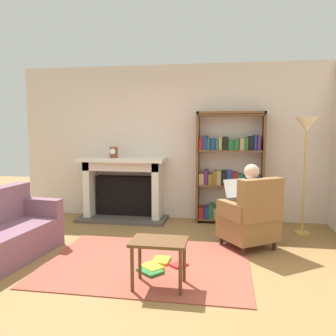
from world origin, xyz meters
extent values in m
plane|color=olive|center=(0.00, 0.00, 0.00)|extent=(14.00, 14.00, 0.00)
cube|color=beige|center=(0.00, 2.55, 1.35)|extent=(5.60, 0.10, 2.70)
cube|color=#9C4637|center=(0.00, 0.30, 0.01)|extent=(2.40, 1.80, 0.01)
cube|color=#4C4742|center=(-0.88, 2.18, 0.03)|extent=(1.54, 0.64, 0.05)
cube|color=black|center=(-0.88, 2.40, 0.40)|extent=(1.02, 0.20, 0.70)
cube|color=silver|center=(-1.49, 2.28, 0.52)|extent=(0.12, 0.44, 1.04)
cube|color=silver|center=(-0.27, 2.28, 0.52)|extent=(0.12, 0.44, 1.04)
cube|color=silver|center=(-0.88, 2.28, 0.96)|extent=(1.34, 0.44, 0.16)
cube|color=silver|center=(-0.88, 2.22, 1.07)|extent=(1.50, 0.56, 0.06)
cylinder|color=brown|center=(-1.02, 2.20, 1.19)|extent=(0.14, 0.14, 0.19)
cylinder|color=white|center=(-1.02, 2.14, 1.21)|extent=(0.10, 0.01, 0.10)
cube|color=brown|center=(0.42, 2.34, 0.94)|extent=(0.04, 0.32, 1.88)
cube|color=brown|center=(1.51, 2.34, 0.94)|extent=(0.04, 0.32, 1.88)
cube|color=brown|center=(0.97, 2.34, 1.86)|extent=(1.13, 0.32, 0.04)
cube|color=brown|center=(0.97, 2.34, 0.06)|extent=(1.09, 0.32, 0.02)
cube|color=maroon|center=(0.50, 2.33, 0.16)|extent=(0.09, 0.26, 0.18)
cube|color=navy|center=(0.59, 2.33, 0.17)|extent=(0.07, 0.26, 0.20)
cube|color=#1E592D|center=(0.67, 2.33, 0.19)|extent=(0.08, 0.26, 0.24)
cube|color=#997F4C|center=(0.75, 2.33, 0.17)|extent=(0.08, 0.26, 0.19)
cube|color=#1E592D|center=(0.83, 2.33, 0.20)|extent=(0.07, 0.26, 0.25)
cube|color=#4C1E59|center=(0.91, 2.33, 0.18)|extent=(0.08, 0.26, 0.21)
cube|color=brown|center=(1.00, 2.33, 0.16)|extent=(0.08, 0.26, 0.17)
cube|color=black|center=(1.08, 2.33, 0.19)|extent=(0.05, 0.26, 0.24)
cube|color=#4C1E59|center=(1.14, 2.33, 0.16)|extent=(0.04, 0.26, 0.17)
cube|color=maroon|center=(1.20, 2.33, 0.17)|extent=(0.07, 0.26, 0.20)
cube|color=navy|center=(1.27, 2.33, 0.16)|extent=(0.05, 0.26, 0.17)
cube|color=#4C1E59|center=(1.33, 2.33, 0.16)|extent=(0.06, 0.26, 0.18)
cube|color=black|center=(1.40, 2.33, 0.16)|extent=(0.07, 0.26, 0.17)
cube|color=#997F4C|center=(1.46, 2.33, 0.19)|extent=(0.05, 0.26, 0.24)
cube|color=brown|center=(0.97, 2.34, 0.65)|extent=(1.09, 0.32, 0.02)
cube|color=#997F4C|center=(0.50, 2.33, 0.75)|extent=(0.08, 0.26, 0.18)
cube|color=#4C1E59|center=(0.57, 2.33, 0.78)|extent=(0.06, 0.26, 0.24)
cube|color=brown|center=(0.65, 2.33, 0.75)|extent=(0.08, 0.26, 0.18)
cube|color=brown|center=(0.72, 2.33, 0.78)|extent=(0.05, 0.26, 0.23)
cube|color=#997F4C|center=(0.79, 2.33, 0.78)|extent=(0.08, 0.26, 0.23)
cube|color=black|center=(0.87, 2.33, 0.77)|extent=(0.08, 0.26, 0.23)
cube|color=navy|center=(0.96, 2.33, 0.78)|extent=(0.08, 0.26, 0.24)
cube|color=maroon|center=(1.05, 2.33, 0.76)|extent=(0.08, 0.26, 0.21)
cube|color=#1E592D|center=(1.14, 2.33, 0.75)|extent=(0.09, 0.26, 0.19)
cube|color=navy|center=(1.22, 2.33, 0.74)|extent=(0.07, 0.26, 0.16)
cube|color=maroon|center=(1.29, 2.33, 0.74)|extent=(0.05, 0.26, 0.16)
cube|color=#997F4C|center=(1.36, 2.33, 0.74)|extent=(0.08, 0.26, 0.17)
cube|color=navy|center=(1.43, 2.33, 0.75)|extent=(0.05, 0.26, 0.17)
cube|color=brown|center=(0.97, 2.34, 1.23)|extent=(1.09, 0.32, 0.02)
cube|color=maroon|center=(0.48, 2.33, 1.34)|extent=(0.06, 0.26, 0.19)
cube|color=navy|center=(0.55, 2.33, 1.36)|extent=(0.07, 0.26, 0.23)
cube|color=#1E592D|center=(0.61, 2.33, 1.34)|extent=(0.04, 0.26, 0.19)
cube|color=navy|center=(0.68, 2.33, 1.34)|extent=(0.08, 0.26, 0.19)
cube|color=#1E592D|center=(0.75, 2.33, 1.33)|extent=(0.04, 0.26, 0.17)
cube|color=#997F4C|center=(0.80, 2.33, 1.35)|extent=(0.05, 0.26, 0.21)
cube|color=black|center=(0.88, 2.33, 1.35)|extent=(0.09, 0.26, 0.22)
cube|color=#1E592D|center=(0.98, 2.33, 1.33)|extent=(0.09, 0.26, 0.17)
cube|color=#1E592D|center=(1.07, 2.33, 1.34)|extent=(0.07, 0.26, 0.18)
cube|color=#997F4C|center=(1.15, 2.33, 1.34)|extent=(0.08, 0.26, 0.20)
cube|color=#1E592D|center=(1.23, 2.33, 1.35)|extent=(0.05, 0.26, 0.21)
cube|color=black|center=(1.30, 2.33, 1.36)|extent=(0.08, 0.26, 0.23)
cube|color=navy|center=(1.37, 2.33, 1.37)|extent=(0.04, 0.26, 0.25)
cube|color=#4C1E59|center=(1.42, 2.33, 1.37)|extent=(0.05, 0.26, 0.24)
cube|color=brown|center=(0.97, 2.34, 1.82)|extent=(1.09, 0.32, 0.02)
cylinder|color=#331E14|center=(1.28, 1.44, 0.06)|extent=(0.05, 0.05, 0.12)
cylinder|color=#331E14|center=(0.86, 1.14, 0.06)|extent=(0.05, 0.05, 0.12)
cylinder|color=#331E14|center=(1.56, 1.05, 0.06)|extent=(0.05, 0.05, 0.12)
cylinder|color=#331E14|center=(1.14, 0.75, 0.06)|extent=(0.05, 0.05, 0.12)
cube|color=brown|center=(1.21, 1.10, 0.27)|extent=(0.87, 0.86, 0.30)
cube|color=brown|center=(1.35, 0.90, 0.70)|extent=(0.61, 0.50, 0.55)
cube|color=brown|center=(1.43, 1.25, 0.53)|extent=(0.41, 0.51, 0.22)
cube|color=brown|center=(0.99, 0.94, 0.53)|extent=(0.41, 0.51, 0.22)
cube|color=white|center=(1.24, 1.06, 0.67)|extent=(0.38, 0.35, 0.50)
sphere|color=#D8AD8C|center=(1.24, 1.06, 1.04)|extent=(0.20, 0.20, 0.20)
cube|color=#191E3F|center=(1.19, 1.27, 0.47)|extent=(0.33, 0.39, 0.12)
cube|color=#191E3F|center=(1.06, 1.17, 0.47)|extent=(0.33, 0.39, 0.12)
cylinder|color=#191E3F|center=(1.08, 1.42, 0.21)|extent=(0.10, 0.10, 0.42)
cylinder|color=#191E3F|center=(0.95, 1.33, 0.21)|extent=(0.10, 0.10, 0.42)
cube|color=white|center=(1.05, 1.32, 0.77)|extent=(0.36, 0.30, 0.25)
cube|color=#7A5264|center=(-1.66, 0.78, 0.52)|extent=(0.71, 0.23, 0.24)
cube|color=brown|center=(0.26, -0.29, 0.48)|extent=(0.56, 0.39, 0.03)
cylinder|color=brown|center=(0.02, -0.45, 0.23)|extent=(0.04, 0.04, 0.46)
cylinder|color=brown|center=(0.50, -0.45, 0.23)|extent=(0.04, 0.04, 0.46)
cylinder|color=brown|center=(0.02, -0.14, 0.23)|extent=(0.04, 0.04, 0.46)
cylinder|color=brown|center=(0.50, -0.14, 0.23)|extent=(0.04, 0.04, 0.46)
cube|color=gold|center=(0.16, 0.36, 0.03)|extent=(0.20, 0.26, 0.03)
cube|color=red|center=(0.38, 0.27, 0.03)|extent=(0.23, 0.24, 0.03)
cube|color=#267233|center=(0.10, 0.03, 0.03)|extent=(0.33, 0.33, 0.03)
cube|color=gold|center=(0.09, 0.12, 0.03)|extent=(0.31, 0.30, 0.04)
cylinder|color=#B7933F|center=(2.07, 1.85, 0.01)|extent=(0.24, 0.24, 0.03)
cylinder|color=#B7933F|center=(2.07, 1.85, 0.79)|extent=(0.03, 0.03, 1.53)
cone|color=beige|center=(2.07, 1.85, 1.66)|extent=(0.32, 0.32, 0.22)
camera|label=1|loc=(0.92, -3.66, 1.61)|focal=37.80mm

